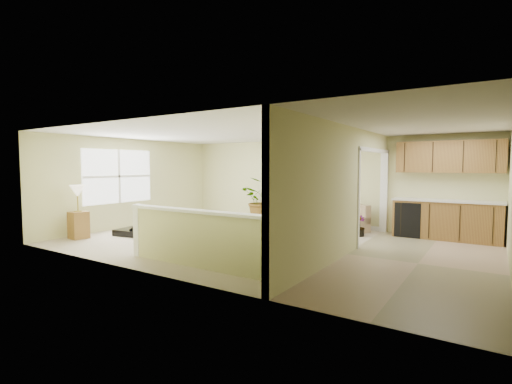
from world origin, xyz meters
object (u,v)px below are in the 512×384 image
Objects in this scene: loveseat at (335,217)px; accent_table at (280,210)px; piano_bench at (198,228)px; lamp_stand at (78,216)px; piano at (155,211)px; palm_plant at (263,200)px; small_plant at (359,227)px.

accent_table is at bearing -152.48° from loveseat.
lamp_stand is at bearing -144.54° from piano_bench.
piano is at bearing 56.53° from lamp_stand.
loveseat is at bearing 5.90° from accent_table.
lamp_stand is (-2.37, -4.58, -0.14)m from palm_plant.
piano_bench is 0.99× the size of accent_table.
piano is 1.80m from lamp_stand.
palm_plant reaches higher than lamp_stand.
lamp_stand is (-4.72, -4.50, 0.18)m from loveseat.
accent_table is at bearing 171.17° from small_plant.
lamp_stand reaches higher than loveseat.
loveseat is 1.00m from small_plant.
loveseat is (3.73, 3.00, -0.22)m from piano.
accent_table is (0.77, 2.68, 0.22)m from piano_bench.
lamp_stand reaches higher than small_plant.
small_plant is at bearing 19.20° from piano.
palm_plant reaches higher than accent_table.
palm_plant is (0.06, 2.93, 0.44)m from piano_bench.
loveseat is at bearing 43.58° from lamp_stand.
piano is 2.68× the size of accent_table.
piano_bench is 3.96m from small_plant.
piano_bench is at bearing -105.99° from accent_table.
loveseat is 1.65m from accent_table.
loveseat is at bearing -1.94° from palm_plant.
loveseat reaches higher than accent_table.
piano reaches higher than lamp_stand.
small_plant is (0.82, -0.55, -0.14)m from loveseat.
accent_table is 0.52× the size of palm_plant.
loveseat is 6.52m from lamp_stand.
lamp_stand reaches higher than accent_table.
palm_plant is at bearing -160.32° from loveseat.
palm_plant is 1.08× the size of lamp_stand.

